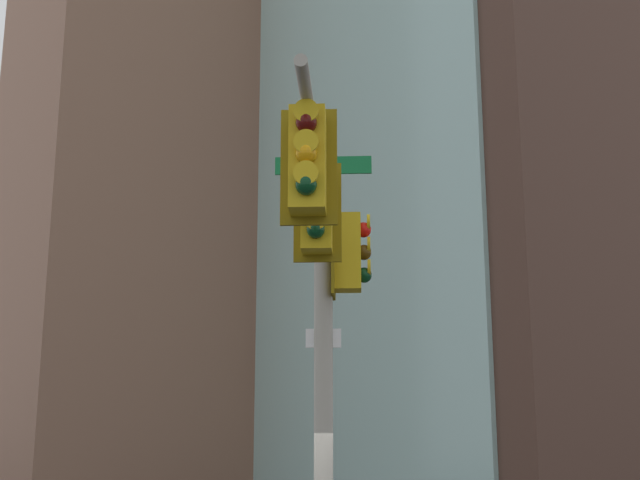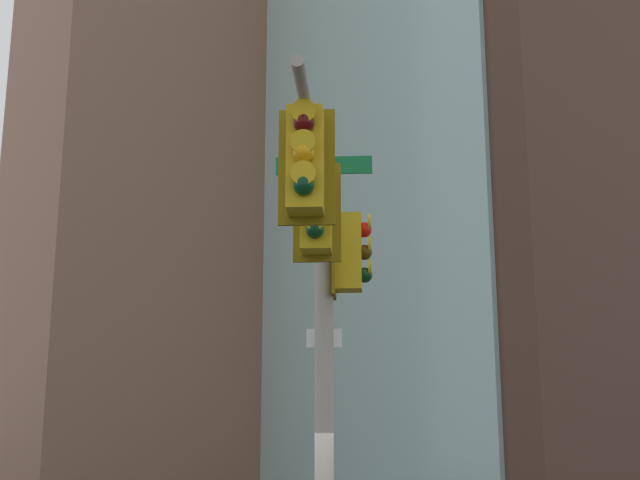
% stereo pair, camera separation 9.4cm
% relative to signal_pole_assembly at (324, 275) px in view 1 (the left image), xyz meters
% --- Properties ---
extents(signal_pole_assembly, '(3.95, 3.12, 6.22)m').
position_rel_signal_pole_assembly_xyz_m(signal_pole_assembly, '(0.00, 0.00, 0.00)').
color(signal_pole_assembly, '#9E998C').
rests_on(signal_pole_assembly, ground_plane).
extents(building_brick_nearside, '(24.35, 20.58, 38.27)m').
position_rel_signal_pole_assembly_xyz_m(building_brick_nearside, '(-30.23, 32.34, 14.85)').
color(building_brick_nearside, '#4C3328').
rests_on(building_brick_nearside, ground_plane).
extents(building_brick_midblock, '(16.53, 17.01, 45.40)m').
position_rel_signal_pole_assembly_xyz_m(building_brick_midblock, '(-49.74, 16.85, 18.42)').
color(building_brick_midblock, '#845B47').
rests_on(building_brick_midblock, ground_plane).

